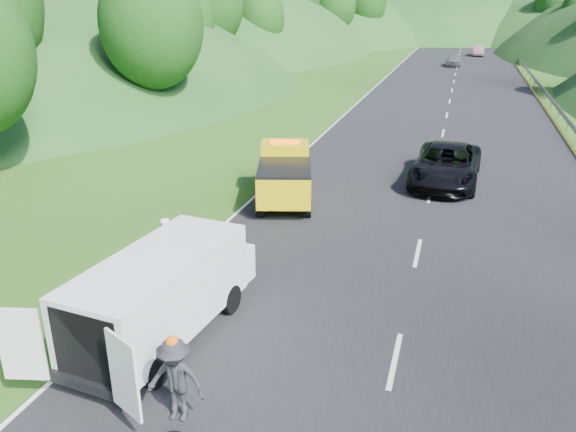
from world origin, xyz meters
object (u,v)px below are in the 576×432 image
(white_van, at_px, (164,291))
(worker, at_px, (179,418))
(child, at_px, (224,292))
(woman, at_px, (170,270))
(passing_suv, at_px, (444,183))
(tow_truck, at_px, (285,174))
(suitcase, at_px, (142,270))

(white_van, distance_m, worker, 3.24)
(white_van, height_order, worker, white_van)
(white_van, relative_size, child, 5.82)
(woman, distance_m, passing_suv, 13.53)
(woman, bearing_deg, white_van, -171.07)
(white_van, relative_size, worker, 3.61)
(tow_truck, distance_m, white_van, 10.20)
(worker, height_order, suitcase, worker)
(suitcase, bearing_deg, woman, 57.35)
(white_van, bearing_deg, suitcase, 137.36)
(woman, distance_m, worker, 6.56)
(white_van, relative_size, suitcase, 10.67)
(white_van, relative_size, woman, 3.82)
(child, xyz_separation_m, suitcase, (-2.56, 0.00, 0.30))
(child, bearing_deg, tow_truck, 124.20)
(child, xyz_separation_m, worker, (1.16, -4.95, 0.00))
(white_van, height_order, child, white_van)
(white_van, xyz_separation_m, child, (0.44, 2.41, -1.23))
(woman, relative_size, worker, 0.95)
(woman, bearing_deg, suitcase, 129.15)
(child, bearing_deg, worker, -47.35)
(tow_truck, height_order, suitcase, tow_truck)
(suitcase, distance_m, passing_suv, 14.44)
(tow_truck, distance_m, worker, 12.91)
(child, bearing_deg, passing_suv, 95.07)
(tow_truck, relative_size, child, 5.15)
(tow_truck, relative_size, worker, 3.19)
(woman, height_order, suitcase, woman)
(woman, xyz_separation_m, passing_suv, (7.52, 11.25, 0.00))
(tow_truck, height_order, child, tow_truck)
(woman, bearing_deg, tow_truck, -29.65)
(tow_truck, xyz_separation_m, worker, (1.80, -12.73, -1.11))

